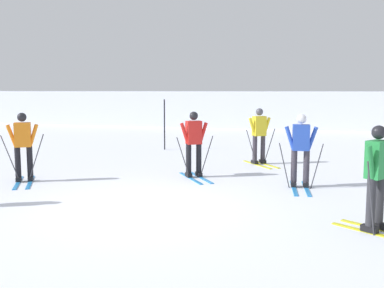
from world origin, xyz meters
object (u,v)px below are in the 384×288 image
at_px(skier_yellow, 259,134).
at_px(trail_marker_pole, 164,125).
at_px(skier_green, 377,175).
at_px(skier_blue, 301,148).
at_px(skier_red, 193,141).
at_px(skier_orange, 23,145).

relative_size(skier_yellow, trail_marker_pole, 0.90).
bearing_deg(skier_yellow, skier_green, -67.49).
height_order(skier_green, skier_blue, same).
xyz_separation_m(skier_yellow, trail_marker_pole, (-3.85, 2.43, 0.04)).
distance_m(skier_blue, skier_red, 2.77).
bearing_deg(skier_orange, skier_green, -13.98).
relative_size(skier_green, skier_blue, 1.00).
height_order(skier_orange, skier_red, same).
relative_size(skier_yellow, skier_orange, 1.00).
distance_m(skier_green, trail_marker_pole, 10.66).
distance_m(skier_green, skier_orange, 8.08).
distance_m(skier_yellow, skier_red, 2.88).
bearing_deg(skier_red, trail_marker_pole, 116.17).
xyz_separation_m(skier_yellow, skier_orange, (-5.31, -4.15, 0.00)).
xyz_separation_m(skier_orange, skier_red, (3.89, 1.65, 0.04)).
relative_size(skier_green, trail_marker_pole, 0.90).
height_order(skier_green, trail_marker_pole, trail_marker_pole).
relative_size(skier_yellow, skier_red, 1.00).
relative_size(skier_orange, skier_blue, 1.00).
height_order(skier_yellow, skier_orange, same).
relative_size(skier_green, skier_red, 1.00).
bearing_deg(skier_green, trail_marker_pole, 126.75).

